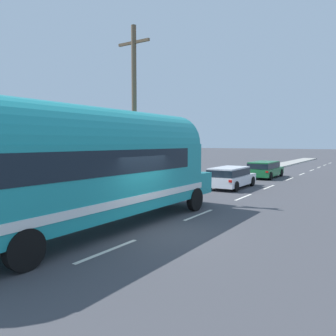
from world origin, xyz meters
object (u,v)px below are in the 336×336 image
car_second (265,168)px  utility_pole (134,112)px  car_lead (230,176)px  painted_bus (88,163)px

car_second → utility_pole: bearing=-97.6°
car_lead → car_second: size_ratio=0.96×
painted_bus → car_lead: (-0.22, 12.58, -1.51)m
utility_pole → car_second: utility_pole is taller
car_second → painted_bus: bearing=-89.4°
car_lead → car_second: (0.01, 7.44, 0.00)m
car_lead → utility_pole: bearing=-104.8°
utility_pole → car_lead: utility_pole is taller
utility_pole → car_second: (1.97, 14.87, -3.62)m
painted_bus → car_second: size_ratio=2.65×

